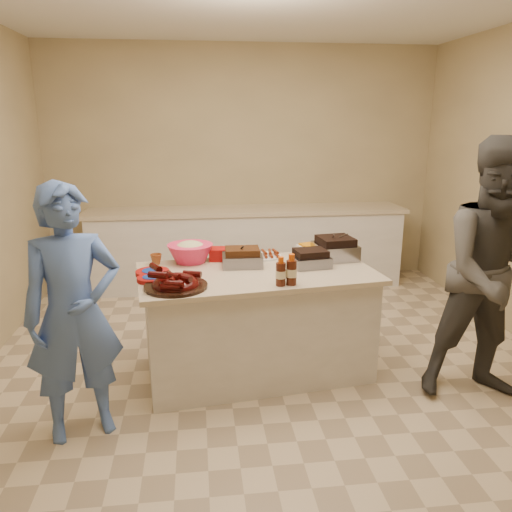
{
  "coord_description": "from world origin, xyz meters",
  "views": [
    {
      "loc": [
        -0.56,
        -3.36,
        1.89
      ],
      "look_at": [
        -0.13,
        0.15,
        0.91
      ],
      "focal_mm": 35.0,
      "sensor_mm": 36.0,
      "label": 1
    }
  ],
  "objects": [
    {
      "name": "room",
      "position": [
        0.0,
        0.0,
        0.0
      ],
      "size": [
        4.5,
        5.0,
        2.7
      ],
      "primitive_type": null,
      "color": "tan",
      "rests_on": "ground"
    },
    {
      "name": "back_counter",
      "position": [
        0.0,
        2.2,
        0.45
      ],
      "size": [
        3.6,
        0.64,
        0.9
      ],
      "primitive_type": null,
      "color": "silver",
      "rests_on": "ground"
    },
    {
      "name": "island",
      "position": [
        -0.13,
        0.1,
        0.0
      ],
      "size": [
        1.81,
        1.11,
        0.81
      ],
      "primitive_type": null,
      "rotation": [
        0.0,
        0.0,
        0.13
      ],
      "color": "silver",
      "rests_on": "ground"
    },
    {
      "name": "rib_platter",
      "position": [
        -0.71,
        -0.2,
        0.81
      ],
      "size": [
        0.43,
        0.43,
        0.17
      ],
      "primitive_type": null,
      "rotation": [
        0.0,
        0.0,
        -0.02
      ],
      "color": "#440705",
      "rests_on": "island"
    },
    {
      "name": "pulled_pork_tray",
      "position": [
        -0.23,
        0.24,
        0.81
      ],
      "size": [
        0.31,
        0.24,
        0.09
      ],
      "primitive_type": "cube",
      "rotation": [
        0.0,
        0.0,
        -0.03
      ],
      "color": "#47230F",
      "rests_on": "island"
    },
    {
      "name": "brisket_tray",
      "position": [
        0.28,
        0.17,
        0.81
      ],
      "size": [
        0.3,
        0.26,
        0.08
      ],
      "primitive_type": "cube",
      "rotation": [
        0.0,
        0.0,
        0.14
      ],
      "color": "black",
      "rests_on": "island"
    },
    {
      "name": "roasting_pan",
      "position": [
        0.52,
        0.36,
        0.81
      ],
      "size": [
        0.34,
        0.34,
        0.12
      ],
      "primitive_type": "cube",
      "rotation": [
        0.0,
        0.0,
        0.13
      ],
      "color": "gray",
      "rests_on": "island"
    },
    {
      "name": "coleslaw_bowl",
      "position": [
        -0.62,
        0.4,
        0.81
      ],
      "size": [
        0.4,
        0.4,
        0.24
      ],
      "primitive_type": null,
      "rotation": [
        0.0,
        0.0,
        0.13
      ],
      "color": "#EF2859",
      "rests_on": "island"
    },
    {
      "name": "sausage_plate",
      "position": [
        -0.03,
        0.47,
        0.81
      ],
      "size": [
        0.29,
        0.29,
        0.05
      ],
      "primitive_type": "cylinder",
      "rotation": [
        0.0,
        0.0,
        0.07
      ],
      "color": "silver",
      "rests_on": "island"
    },
    {
      "name": "mac_cheese_dish",
      "position": [
        0.44,
        0.54,
        0.81
      ],
      "size": [
        0.38,
        0.32,
        0.08
      ],
      "primitive_type": "cube",
      "rotation": [
        0.0,
        0.0,
        0.32
      ],
      "color": "orange",
      "rests_on": "island"
    },
    {
      "name": "bbq_bottle_a",
      "position": [
        -0.02,
        -0.24,
        0.81
      ],
      "size": [
        0.07,
        0.07,
        0.2
      ],
      "primitive_type": "cylinder",
      "rotation": [
        0.0,
        0.0,
        0.13
      ],
      "color": "#3E170C",
      "rests_on": "island"
    },
    {
      "name": "bbq_bottle_b",
      "position": [
        0.06,
        -0.23,
        0.81
      ],
      "size": [
        0.08,
        0.08,
        0.21
      ],
      "primitive_type": "cylinder",
      "rotation": [
        0.0,
        0.0,
        0.13
      ],
      "color": "#3E170C",
      "rests_on": "island"
    },
    {
      "name": "mustard_bottle",
      "position": [
        -0.28,
        0.27,
        0.81
      ],
      "size": [
        0.04,
        0.04,
        0.11
      ],
      "primitive_type": "cylinder",
      "rotation": [
        0.0,
        0.0,
        0.13
      ],
      "color": "#F4B212",
      "rests_on": "island"
    },
    {
      "name": "sauce_bowl",
      "position": [
        -0.19,
        0.28,
        0.81
      ],
      "size": [
        0.14,
        0.06,
        0.13
      ],
      "primitive_type": "imported",
      "rotation": [
        0.0,
        0.0,
        0.13
      ],
      "color": "silver",
      "rests_on": "island"
    },
    {
      "name": "plate_stack_large",
      "position": [
        -0.89,
        0.11,
        0.81
      ],
      "size": [
        0.27,
        0.27,
        0.03
      ],
      "primitive_type": "cylinder",
      "rotation": [
        0.0,
        0.0,
        0.13
      ],
      "color": "#930B09",
      "rests_on": "island"
    },
    {
      "name": "plate_stack_small",
      "position": [
        -0.88,
        -0.04,
        0.81
      ],
      "size": [
        0.22,
        0.22,
        0.03
      ],
      "primitive_type": "cylinder",
      "rotation": [
        0.0,
        0.0,
        0.13
      ],
      "color": "#930B09",
      "rests_on": "island"
    },
    {
      "name": "plastic_cup",
      "position": [
        -0.88,
        0.36,
        0.81
      ],
      "size": [
        0.1,
        0.09,
        0.09
      ],
      "primitive_type": "imported",
      "rotation": [
        0.0,
        0.0,
        0.13
      ],
      "color": "brown",
      "rests_on": "island"
    },
    {
      "name": "basket_stack",
      "position": [
        -0.37,
        0.43,
        0.81
      ],
      "size": [
        0.21,
        0.16,
        0.1
      ],
      "primitive_type": "cube",
      "rotation": [
        0.0,
        0.0,
        -0.12
      ],
      "color": "#930B09",
      "rests_on": "island"
    },
    {
      "name": "guest_blue",
      "position": [
        -1.29,
        -0.53,
        0.0
      ],
      "size": [
        1.08,
        1.66,
        0.37
      ],
      "primitive_type": "imported",
      "rotation": [
        0.0,
        0.0,
        0.36
      ],
      "color": "#4D6FBD",
      "rests_on": "ground"
    },
    {
      "name": "guest_gray",
      "position": [
        1.41,
        -0.42,
        0.0
      ],
      "size": [
        1.03,
        1.86,
        0.68
      ],
      "primitive_type": "imported",
      "rotation": [
        0.0,
        0.0,
        -0.09
      ],
      "color": "#4A4843",
      "rests_on": "ground"
    }
  ]
}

